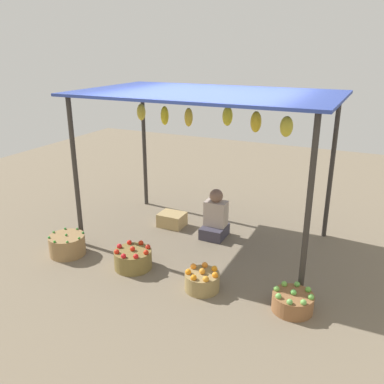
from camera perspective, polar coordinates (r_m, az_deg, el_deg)
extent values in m
plane|color=#766853|center=(6.46, 1.89, -6.62)|extent=(14.00, 14.00, 0.00)
cylinder|color=#38332D|center=(6.14, -15.88, 2.36)|extent=(0.07, 0.07, 2.22)
cylinder|color=#38332D|center=(4.76, 15.85, -2.64)|extent=(0.07, 0.07, 2.22)
cylinder|color=#38332D|center=(7.60, -6.65, 6.21)|extent=(0.07, 0.07, 2.22)
cylinder|color=#38332D|center=(6.53, 18.81, 3.07)|extent=(0.07, 0.07, 2.22)
cube|color=#3247A2|center=(5.83, 2.15, 13.56)|extent=(3.60, 2.18, 0.04)
ellipsoid|color=gold|center=(6.50, -7.07, 10.96)|extent=(0.13, 0.13, 0.26)
ellipsoid|color=yellow|center=(6.13, -3.82, 10.54)|extent=(0.12, 0.12, 0.28)
ellipsoid|color=yellow|center=(5.97, -0.47, 10.35)|extent=(0.12, 0.12, 0.27)
ellipsoid|color=yellow|center=(6.09, 4.96, 10.45)|extent=(0.15, 0.15, 0.28)
ellipsoid|color=yellow|center=(5.66, 8.87, 9.61)|extent=(0.15, 0.15, 0.29)
ellipsoid|color=yellow|center=(5.39, 12.99, 8.85)|extent=(0.16, 0.16, 0.27)
cube|color=#3C3844|center=(6.53, 3.13, -5.48)|extent=(0.36, 0.44, 0.18)
cube|color=#B8A494|center=(6.45, 3.34, -2.97)|extent=(0.34, 0.22, 0.40)
sphere|color=#815F4B|center=(6.35, 3.39, -0.52)|extent=(0.21, 0.21, 0.21)
cylinder|color=#957247|center=(6.24, -16.94, -7.04)|extent=(0.51, 0.51, 0.29)
sphere|color=#378832|center=(6.17, -17.08, -5.71)|extent=(0.04, 0.04, 0.04)
sphere|color=#338728|center=(6.03, -15.41, -6.20)|extent=(0.04, 0.04, 0.04)
sphere|color=#308532|center=(6.18, -14.91, -5.49)|extent=(0.04, 0.04, 0.04)
sphere|color=#3E8532|center=(6.33, -15.68, -4.96)|extent=(0.04, 0.04, 0.04)
sphere|color=#2F8E35|center=(6.39, -17.21, -4.89)|extent=(0.04, 0.04, 0.04)
sphere|color=#3E9035|center=(6.32, -18.67, -5.30)|extent=(0.04, 0.04, 0.04)
sphere|color=green|center=(6.17, -19.25, -5.99)|extent=(0.04, 0.04, 0.04)
sphere|color=#319028|center=(6.02, -18.56, -6.57)|extent=(0.04, 0.04, 0.04)
sphere|color=#40812E|center=(5.96, -16.94, -6.66)|extent=(0.04, 0.04, 0.04)
cylinder|color=olive|center=(5.70, -8.19, -9.20)|extent=(0.51, 0.51, 0.25)
sphere|color=red|center=(5.63, -8.27, -7.82)|extent=(0.07, 0.07, 0.07)
sphere|color=red|center=(5.52, -6.40, -8.35)|extent=(0.07, 0.07, 0.07)
sphere|color=red|center=(5.67, -6.14, -7.58)|extent=(0.07, 0.07, 0.07)
sphere|color=red|center=(5.79, -7.11, -7.02)|extent=(0.07, 0.07, 0.07)
sphere|color=red|center=(5.82, -8.70, -6.96)|extent=(0.07, 0.07, 0.07)
sphere|color=red|center=(5.74, -10.06, -7.42)|extent=(0.07, 0.07, 0.07)
sphere|color=red|center=(5.60, -10.42, -8.17)|extent=(0.07, 0.07, 0.07)
sphere|color=red|center=(5.48, -9.50, -8.78)|extent=(0.07, 0.07, 0.07)
sphere|color=red|center=(5.44, -7.80, -8.86)|extent=(0.07, 0.07, 0.07)
cylinder|color=#967D4A|center=(5.19, 1.41, -12.30)|extent=(0.43, 0.43, 0.22)
sphere|color=orange|center=(5.12, 1.43, -10.96)|extent=(0.08, 0.08, 0.08)
sphere|color=orange|center=(5.06, 3.23, -11.44)|extent=(0.08, 0.08, 0.08)
sphere|color=orange|center=(5.19, 3.13, -10.60)|extent=(0.08, 0.08, 0.08)
sphere|color=orange|center=(5.27, 1.79, -10.10)|extent=(0.08, 0.08, 0.08)
sphere|color=orange|center=(5.23, 0.20, -10.29)|extent=(0.08, 0.08, 0.08)
sphere|color=orange|center=(5.12, -0.52, -11.04)|extent=(0.08, 0.08, 0.08)
sphere|color=orange|center=(5.00, 0.23, -11.82)|extent=(0.08, 0.08, 0.08)
sphere|color=orange|center=(4.98, 1.93, -12.00)|extent=(0.08, 0.08, 0.08)
cylinder|color=brown|center=(4.97, 13.80, -14.64)|extent=(0.47, 0.47, 0.21)
sphere|color=#62BA4F|center=(4.90, 13.93, -13.37)|extent=(0.07, 0.07, 0.07)
sphere|color=#6BB84B|center=(4.88, 16.21, -13.84)|extent=(0.07, 0.07, 0.07)
sphere|color=#66AF40|center=(5.00, 15.84, -12.91)|extent=(0.07, 0.07, 0.07)
sphere|color=#65B049|center=(5.07, 14.39, -12.32)|extent=(0.07, 0.07, 0.07)
sphere|color=#73B947|center=(5.04, 12.70, -12.36)|extent=(0.07, 0.07, 0.07)
sphere|color=#70B94A|center=(4.93, 11.66, -13.02)|extent=(0.07, 0.07, 0.07)
sphere|color=#6EBB51|center=(4.81, 11.92, -13.98)|extent=(0.07, 0.07, 0.07)
sphere|color=#6AAA4E|center=(4.74, 13.41, -14.64)|extent=(0.07, 0.07, 0.07)
sphere|color=#6FB24E|center=(4.77, 15.22, -14.58)|extent=(0.07, 0.07, 0.07)
cube|color=tan|center=(6.89, -2.79, -3.85)|extent=(0.42, 0.34, 0.23)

